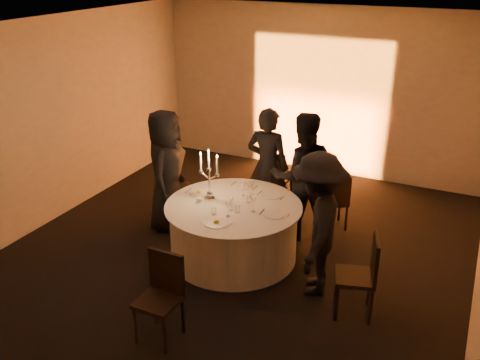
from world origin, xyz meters
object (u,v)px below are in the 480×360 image
at_px(chair_front, 162,291).
at_px(guest_left, 166,170).
at_px(guest_right, 317,225).
at_px(coffee_cup, 199,200).
at_px(guest_back_right, 302,176).
at_px(chair_back_right, 335,199).
at_px(chair_back_left, 276,175).
at_px(chair_right, 363,271).
at_px(guest_back_left, 268,166).
at_px(chair_left, 168,183).
at_px(banquet_table, 234,231).
at_px(candelabra, 209,182).

relative_size(chair_front, guest_left, 0.53).
relative_size(guest_right, coffee_cup, 16.08).
bearing_deg(coffee_cup, guest_back_right, 45.91).
bearing_deg(chair_back_right, chair_back_left, -52.26).
bearing_deg(chair_right, guest_back_left, -148.15).
bearing_deg(guest_back_right, coffee_cup, 14.06).
height_order(chair_back_left, guest_left, guest_left).
distance_m(guest_left, guest_back_left, 1.48).
bearing_deg(chair_back_right, guest_left, -9.88).
xyz_separation_m(chair_back_left, guest_back_right, (0.69, -0.76, 0.40)).
distance_m(chair_left, chair_back_left, 1.72).
bearing_deg(chair_front, guest_right, 51.94).
bearing_deg(banquet_table, coffee_cup, -165.47).
distance_m(guest_back_left, guest_back_right, 0.64).
bearing_deg(chair_back_left, guest_right, 126.49).
relative_size(chair_back_right, chair_front, 0.90).
distance_m(chair_right, guest_back_left, 2.50).
distance_m(banquet_table, chair_back_left, 1.73).
height_order(chair_right, candelabra, candelabra).
relative_size(chair_back_left, chair_right, 0.95).
bearing_deg(coffee_cup, chair_left, 143.17).
relative_size(chair_right, candelabra, 1.37).
distance_m(chair_right, coffee_cup, 2.33).
bearing_deg(guest_left, guest_back_left, -73.70).
bearing_deg(guest_back_right, guest_left, -14.13).
relative_size(guest_back_right, candelabra, 2.58).
relative_size(chair_right, guest_right, 0.56).
bearing_deg(guest_back_left, banquet_table, 90.86).
xyz_separation_m(banquet_table, chair_back_right, (0.99, 1.36, 0.10)).
bearing_deg(coffee_cup, chair_back_right, 45.85).
distance_m(chair_back_left, guest_back_left, 0.68).
bearing_deg(chair_front, guest_back_right, 78.64).
distance_m(chair_back_left, guest_left, 1.83).
relative_size(chair_back_left, guest_right, 0.53).
relative_size(banquet_table, guest_right, 1.02).
relative_size(chair_front, coffee_cup, 8.71).
xyz_separation_m(chair_front, guest_right, (1.19, 1.49, 0.34)).
height_order(chair_back_left, guest_right, guest_right).
xyz_separation_m(banquet_table, chair_back_left, (-0.10, 1.72, 0.14)).
bearing_deg(guest_back_left, chair_right, 138.54).
xyz_separation_m(chair_back_right, chair_right, (0.85, -1.85, 0.07)).
height_order(guest_left, coffee_cup, guest_left).
height_order(chair_front, candelabra, candelabra).
bearing_deg(coffee_cup, chair_right, -9.31).
distance_m(chair_back_left, chair_front, 3.47).
bearing_deg(chair_back_right, candelabra, 10.77).
relative_size(guest_left, coffee_cup, 16.42).
bearing_deg(chair_back_left, banquet_table, 96.22).
xyz_separation_m(banquet_table, guest_left, (-1.26, 0.37, 0.52)).
relative_size(guest_back_right, coffee_cup, 16.78).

